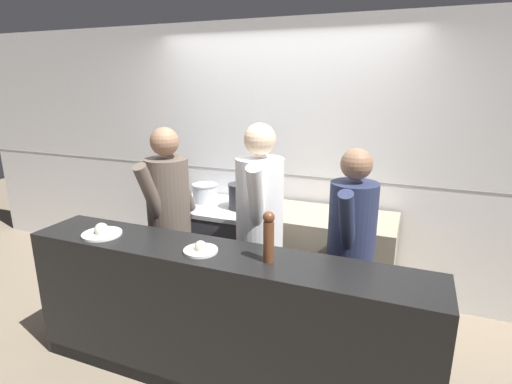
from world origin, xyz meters
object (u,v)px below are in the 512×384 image
at_px(sauce_pot, 241,196).
at_px(chef_line, 351,249).
at_px(plated_dish_appetiser, 201,249).
at_px(chef_head_cook, 169,220).
at_px(oven_range, 220,247).
at_px(plated_dish_main, 102,232).
at_px(chef_sous, 260,226).
at_px(pepper_mill, 269,236).
at_px(stock_pot, 205,192).

xyz_separation_m(sauce_pot, chef_line, (1.12, -0.62, -0.10)).
distance_m(plated_dish_appetiser, chef_head_cook, 0.81).
distance_m(oven_range, chef_head_cook, 0.87).
distance_m(plated_dish_main, chef_line, 1.76).
height_order(sauce_pot, plated_dish_main, sauce_pot).
distance_m(chef_head_cook, chef_sous, 0.77).
bearing_deg(chef_sous, oven_range, 121.89).
xyz_separation_m(plated_dish_main, pepper_mill, (1.24, 0.04, 0.15)).
height_order(stock_pot, pepper_mill, pepper_mill).
bearing_deg(stock_pot, plated_dish_main, -94.81).
xyz_separation_m(oven_range, plated_dish_main, (-0.29, -1.26, 0.57)).
relative_size(pepper_mill, chef_line, 0.20).
height_order(chef_head_cook, chef_line, chef_head_cook).
height_order(sauce_pot, plated_dish_appetiser, sauce_pot).
bearing_deg(oven_range, plated_dish_main, -102.82).
relative_size(pepper_mill, chef_sous, 0.18).
bearing_deg(oven_range, sauce_pot, -5.22).
bearing_deg(oven_range, stock_pot, 167.47).
relative_size(plated_dish_appetiser, chef_line, 0.14).
bearing_deg(plated_dish_appetiser, sauce_pot, 102.25).
relative_size(plated_dish_main, chef_line, 0.17).
distance_m(plated_dish_appetiser, chef_line, 1.05).
height_order(plated_dish_main, chef_sous, chef_sous).
bearing_deg(plated_dish_appetiser, pepper_mill, 4.02).
height_order(oven_range, chef_sous, chef_sous).
xyz_separation_m(sauce_pot, plated_dish_appetiser, (0.27, -1.23, 0.00)).
xyz_separation_m(plated_dish_main, chef_head_cook, (0.19, 0.55, -0.06)).
xyz_separation_m(oven_range, chef_line, (1.36, -0.64, 0.46)).
height_order(stock_pot, chef_head_cook, chef_head_cook).
height_order(plated_dish_appetiser, pepper_mill, pepper_mill).
xyz_separation_m(plated_dish_appetiser, pepper_mill, (0.45, 0.03, 0.15)).
bearing_deg(chef_sous, sauce_pot, 110.44).
bearing_deg(stock_pot, pepper_mill, -47.90).
bearing_deg(chef_line, stock_pot, 158.22).
height_order(plated_dish_appetiser, chef_sous, chef_sous).
bearing_deg(plated_dish_main, stock_pot, 85.19).
relative_size(oven_range, sauce_pot, 3.84).
height_order(plated_dish_appetiser, chef_line, chef_line).
relative_size(sauce_pot, pepper_mill, 0.76).
relative_size(plated_dish_appetiser, chef_head_cook, 0.13).
relative_size(stock_pot, plated_dish_main, 0.92).
relative_size(stock_pot, chef_sous, 0.14).
xyz_separation_m(pepper_mill, chef_head_cook, (-1.05, 0.51, -0.21)).
relative_size(oven_range, plated_dish_appetiser, 4.23).
distance_m(stock_pot, chef_head_cook, 0.75).
xyz_separation_m(plated_dish_appetiser, chef_head_cook, (-0.60, 0.54, -0.06)).
relative_size(stock_pot, plated_dish_appetiser, 1.14).
bearing_deg(plated_dish_appetiser, chef_sous, 74.47).
relative_size(oven_range, chef_head_cook, 0.55).
bearing_deg(chef_sous, plated_dish_main, -161.91).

